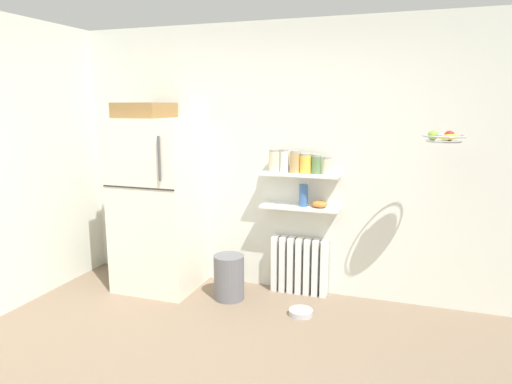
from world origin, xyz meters
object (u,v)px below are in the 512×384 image
hanging_fruit_basket (444,137)px  vase (303,195)px  refrigerator (158,201)px  storage_jar_0 (275,161)px  storage_jar_1 (285,161)px  radiator (299,266)px  storage_jar_3 (306,164)px  storage_jar_5 (327,166)px  storage_jar_2 (295,162)px  shelf_bowl (320,204)px  trash_bin (229,277)px  storage_jar_4 (316,164)px  pet_food_bowl (301,312)px

hanging_fruit_basket → vase: bearing=164.8°
refrigerator → storage_jar_0: bearing=11.9°
refrigerator → storage_jar_1: bearing=11.0°
radiator → storage_jar_3: size_ratio=3.00×
radiator → storage_jar_5: 1.03m
storage_jar_2 → shelf_bowl: storage_jar_2 is taller
storage_jar_1 → trash_bin: storage_jar_1 is taller
radiator → shelf_bowl: (0.19, -0.03, 0.64)m
storage_jar_4 → refrigerator: bearing=-171.1°
storage_jar_5 → hanging_fruit_basket: (0.95, -0.32, 0.30)m
pet_food_bowl → hanging_fruit_basket: (1.07, 0.13, 1.56)m
vase → trash_bin: bearing=-153.3°
storage_jar_0 → shelf_bowl: 0.59m
shelf_bowl → storage_jar_2: bearing=180.0°
storage_jar_1 → storage_jar_4: 0.30m
storage_jar_0 → hanging_fruit_basket: 1.52m
shelf_bowl → trash_bin: bearing=-158.1°
radiator → storage_jar_0: (-0.25, -0.03, 1.03)m
storage_jar_1 → storage_jar_3: 0.20m
storage_jar_4 → pet_food_bowl: size_ratio=0.85×
storage_jar_4 → hanging_fruit_basket: bearing=-16.8°
storage_jar_3 → trash_bin: storage_jar_3 is taller
radiator → pet_food_bowl: 0.56m
refrigerator → storage_jar_2: 1.42m
storage_jar_0 → storage_jar_2: 0.20m
shelf_bowl → hanging_fruit_basket: hanging_fruit_basket is taller
storage_jar_0 → vase: 0.43m
storage_jar_4 → trash_bin: 1.35m
refrigerator → pet_food_bowl: bearing=-7.8°
pet_food_bowl → hanging_fruit_basket: size_ratio=0.66×
storage_jar_1 → refrigerator: bearing=-169.0°
storage_jar_1 → storage_jar_4: storage_jar_1 is taller
storage_jar_0 → storage_jar_4: (0.40, 0.00, -0.02)m
storage_jar_5 → vase: size_ratio=0.77×
storage_jar_0 → storage_jar_5: 0.50m
storage_jar_5 → vase: storage_jar_5 is taller
vase → hanging_fruit_basket: 1.35m
storage_jar_0 → storage_jar_4: bearing=0.0°
storage_jar_1 → hanging_fruit_basket: hanging_fruit_basket is taller
storage_jar_0 → hanging_fruit_basket: (1.46, -0.32, 0.28)m
storage_jar_3 → storage_jar_4: bearing=-0.0°
radiator → storage_jar_0: bearing=-173.2°
storage_jar_2 → storage_jar_5: 0.30m
trash_bin → storage_jar_1: bearing=35.4°
storage_jar_3 → shelf_bowl: size_ratio=1.27×
storage_jar_3 → vase: 0.30m
storage_jar_1 → hanging_fruit_basket: (1.36, -0.32, 0.28)m
shelf_bowl → storage_jar_4: bearing=180.0°
radiator → vase: (0.04, -0.03, 0.71)m
storage_jar_3 → hanging_fruit_basket: (1.15, -0.32, 0.29)m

